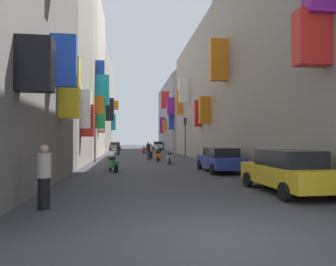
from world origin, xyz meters
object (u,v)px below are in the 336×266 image
object	(u,v)px
scooter_orange	(158,156)
scooter_black	(159,151)
parked_car_grey	(115,146)
parked_car_yellow	(286,171)
parked_car_white	(158,145)
parked_car_blue	(220,159)
pedestrian_near_left	(118,148)
scooter_white	(159,148)
pedestrian_near_right	(44,177)
scooter_green	(113,164)
traffic_light_near_corner	(95,128)
scooter_red	(144,150)
pedestrian_mid_street	(148,151)
traffic_light_far_corner	(185,131)
scooter_silver	(170,158)
pedestrian_crossing	(151,151)

from	to	relation	value
scooter_orange	scooter_black	xyz separation A→B (m)	(1.09, 9.85, 0.00)
parked_car_grey	parked_car_yellow	xyz separation A→B (m)	(7.94, -44.07, 0.04)
parked_car_white	parked_car_blue	xyz separation A→B (m)	(-0.36, -40.76, -0.03)
scooter_black	pedestrian_near_left	xyz separation A→B (m)	(-5.00, 0.32, 0.42)
parked_car_grey	scooter_white	bearing A→B (deg)	-32.99
scooter_orange	pedestrian_near_right	world-z (taller)	pedestrian_near_right
scooter_green	scooter_orange	bearing A→B (deg)	66.82
traffic_light_near_corner	pedestrian_near_right	bearing A→B (deg)	-88.42
scooter_red	pedestrian_near_right	distance (m)	32.12
scooter_green	pedestrian_mid_street	distance (m)	10.02
parked_car_blue	scooter_white	world-z (taller)	parked_car_blue
parked_car_grey	parked_car_yellow	size ratio (longest dim) A/B	1.03
parked_car_yellow	parked_car_grey	bearing A→B (deg)	100.21
traffic_light_far_corner	scooter_black	bearing A→B (deg)	122.55
scooter_white	scooter_red	world-z (taller)	same
scooter_silver	pedestrian_mid_street	bearing A→B (deg)	107.56
scooter_orange	scooter_green	distance (m)	9.24
parked_car_white	scooter_red	world-z (taller)	parked_car_white
pedestrian_near_right	traffic_light_far_corner	xyz separation A→B (m)	(8.71, 23.83, 2.04)
scooter_green	pedestrian_crossing	size ratio (longest dim) A/B	1.21
traffic_light_far_corner	parked_car_white	bearing A→B (deg)	91.31
parked_car_white	scooter_white	bearing A→B (deg)	-94.32
pedestrian_crossing	traffic_light_near_corner	distance (m)	6.77
parked_car_yellow	traffic_light_far_corner	bearing A→B (deg)	88.22
parked_car_grey	pedestrian_near_right	size ratio (longest dim) A/B	2.48
pedestrian_near_left	pedestrian_near_right	bearing A→B (deg)	-92.35
scooter_silver	traffic_light_near_corner	bearing A→B (deg)	157.76
scooter_white	scooter_green	xyz separation A→B (m)	(-6.05, -31.13, 0.00)
parked_car_yellow	pedestrian_mid_street	size ratio (longest dim) A/B	2.54
scooter_green	traffic_light_near_corner	world-z (taller)	traffic_light_near_corner
scooter_silver	pedestrian_near_left	distance (m)	14.24
pedestrian_near_right	traffic_light_near_corner	world-z (taller)	traffic_light_near_corner
scooter_white	scooter_orange	world-z (taller)	same
parked_car_yellow	scooter_orange	xyz separation A→B (m)	(-2.94, 16.62, -0.34)
scooter_white	pedestrian_mid_street	bearing A→B (deg)	-98.61
scooter_orange	traffic_light_far_corner	xyz separation A→B (m)	(3.64, 5.84, 2.48)
traffic_light_far_corner	traffic_light_near_corner	bearing A→B (deg)	-143.92
scooter_red	scooter_green	size ratio (longest dim) A/B	1.04
scooter_black	traffic_light_near_corner	xyz separation A→B (m)	(-6.63, -10.69, 2.49)
scooter_green	pedestrian_near_left	distance (m)	18.67
parked_car_yellow	pedestrian_near_left	distance (m)	27.65
scooter_white	pedestrian_crossing	bearing A→B (deg)	-98.33
pedestrian_near_right	parked_car_grey	bearing A→B (deg)	89.92
pedestrian_near_right	pedestrian_mid_street	world-z (taller)	pedestrian_near_right
pedestrian_mid_street	traffic_light_far_corner	distance (m)	6.84
scooter_black	pedestrian_crossing	bearing A→B (deg)	-102.74
traffic_light_near_corner	traffic_light_far_corner	distance (m)	11.36
pedestrian_crossing	pedestrian_near_right	bearing A→B (deg)	-102.37
parked_car_grey	scooter_black	world-z (taller)	parked_car_grey
scooter_orange	scooter_black	bearing A→B (deg)	83.71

